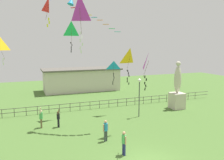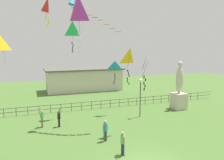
{
  "view_description": "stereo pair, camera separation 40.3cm",
  "coord_description": "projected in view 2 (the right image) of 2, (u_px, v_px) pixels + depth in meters",
  "views": [
    {
      "loc": [
        -7.16,
        -12.31,
        7.61
      ],
      "look_at": [
        -0.27,
        5.72,
        4.73
      ],
      "focal_mm": 37.31,
      "sensor_mm": 36.0,
      "label": 1
    },
    {
      "loc": [
        -6.78,
        -12.45,
        7.61
      ],
      "look_at": [
        -0.27,
        5.72,
        4.73
      ],
      "focal_mm": 37.31,
      "sensor_mm": 36.0,
      "label": 2
    }
  ],
  "objects": [
    {
      "name": "person_3",
      "position": [
        42.0,
        117.0,
        21.67
      ],
      "size": [
        0.32,
        0.52,
        2.01
      ],
      "color": "brown",
      "rests_on": "ground_plane"
    },
    {
      "name": "waterfront_railing",
      "position": [
        88.0,
        104.0,
        27.79
      ],
      "size": [
        36.06,
        0.06,
        0.95
      ],
      "color": "#4C4742",
      "rests_on": "ground_plane"
    },
    {
      "name": "kite_1",
      "position": [
        115.0,
        66.0,
        25.2
      ],
      "size": [
        1.24,
        0.65,
        2.62
      ],
      "color": "#198CD1"
    },
    {
      "name": "kite_2",
      "position": [
        0.0,
        44.0,
        20.26
      ],
      "size": [
        1.16,
        1.15,
        2.6
      ],
      "color": "yellow"
    },
    {
      "name": "pavilion_building",
      "position": [
        84.0,
        79.0,
        39.56
      ],
      "size": [
        12.92,
        5.27,
        3.77
      ],
      "color": "beige",
      "rests_on": "ground_plane"
    },
    {
      "name": "kite_5",
      "position": [
        148.0,
        62.0,
        16.17
      ],
      "size": [
        0.87,
        1.21,
        2.7
      ],
      "color": "#B22DB2"
    },
    {
      "name": "person_1",
      "position": [
        105.0,
        129.0,
        18.5
      ],
      "size": [
        0.5,
        0.32,
        1.74
      ],
      "color": "#3F4C47",
      "rests_on": "ground_plane"
    },
    {
      "name": "person_2",
      "position": [
        59.0,
        117.0,
        21.8
      ],
      "size": [
        0.29,
        0.49,
        1.81
      ],
      "color": "black",
      "rests_on": "ground_plane"
    },
    {
      "name": "kite_0",
      "position": [
        130.0,
        57.0,
        19.39
      ],
      "size": [
        1.22,
        0.84,
        3.11
      ],
      "color": "yellow"
    },
    {
      "name": "kite_6",
      "position": [
        73.0,
        29.0,
        23.77
      ],
      "size": [
        1.22,
        0.76,
        3.17
      ],
      "color": "#1EB759"
    },
    {
      "name": "person_0",
      "position": [
        123.0,
        142.0,
        16.13
      ],
      "size": [
        0.32,
        0.52,
        1.72
      ],
      "color": "navy",
      "rests_on": "ground_plane"
    },
    {
      "name": "kite_7",
      "position": [
        78.0,
        10.0,
        13.59
      ],
      "size": [
        0.99,
        0.84,
        3.42
      ],
      "color": "#B22DB2"
    },
    {
      "name": "statue_monument",
      "position": [
        179.0,
        93.0,
        27.89
      ],
      "size": [
        1.53,
        1.53,
        5.75
      ],
      "color": "beige",
      "rests_on": "ground_plane"
    },
    {
      "name": "lamppost",
      "position": [
        140.0,
        89.0,
        24.55
      ],
      "size": [
        0.36,
        0.36,
        4.14
      ],
      "color": "#38383D",
      "rests_on": "ground_plane"
    },
    {
      "name": "streamer_kite",
      "position": [
        75.0,
        4.0,
        21.11
      ],
      "size": [
        4.31,
        3.01,
        3.13
      ],
      "color": "#198CD1"
    },
    {
      "name": "kite_3",
      "position": [
        48.0,
        6.0,
        15.73
      ],
      "size": [
        0.68,
        0.81,
        1.98
      ],
      "color": "red"
    }
  ]
}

